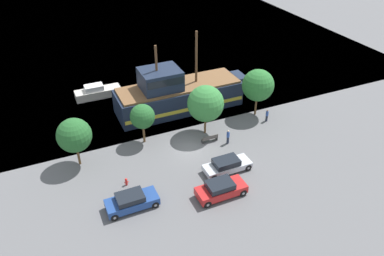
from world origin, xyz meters
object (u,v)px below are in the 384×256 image
at_px(parked_car_curb_mid, 132,201).
at_px(parked_car_curb_rear, 227,165).
at_px(pedestrian_walking_near, 228,137).
at_px(pirate_ship, 177,94).
at_px(bench_promenade_east, 210,138).
at_px(pedestrian_walking_far, 267,115).
at_px(fire_hydrant, 126,181).
at_px(moored_boat_dockside, 98,92).
at_px(parked_car_curb_front, 221,189).

distance_m(parked_car_curb_mid, parked_car_curb_rear, 9.91).
xyz_separation_m(parked_car_curb_mid, pedestrian_walking_near, (12.16, 5.03, 0.12)).
relative_size(pirate_ship, parked_car_curb_rear, 3.52).
distance_m(bench_promenade_east, pedestrian_walking_far, 8.09).
xyz_separation_m(fire_hydrant, pedestrian_walking_far, (18.20, 4.16, 0.35)).
distance_m(fire_hydrant, bench_promenade_east, 10.64).
bearing_deg(pedestrian_walking_far, parked_car_curb_rear, -144.66).
xyz_separation_m(fire_hydrant, bench_promenade_east, (10.19, 3.06, 0.03)).
bearing_deg(bench_promenade_east, pedestrian_walking_near, -32.23).
bearing_deg(parked_car_curb_mid, pedestrian_walking_far, 21.13).
relative_size(bench_promenade_east, pedestrian_walking_far, 1.19).
distance_m(parked_car_curb_rear, fire_hydrant, 9.73).
bearing_deg(fire_hydrant, bench_promenade_east, 16.71).
height_order(moored_boat_dockside, parked_car_curb_front, moored_boat_dockside).
relative_size(parked_car_curb_front, bench_promenade_east, 2.49).
bearing_deg(parked_car_curb_front, pedestrian_walking_far, 39.66).
relative_size(parked_car_curb_mid, pedestrian_walking_far, 2.96).
distance_m(parked_car_curb_mid, pedestrian_walking_near, 13.16).
height_order(parked_car_curb_rear, pedestrian_walking_far, pedestrian_walking_far).
height_order(parked_car_curb_mid, pedestrian_walking_far, pedestrian_walking_far).
bearing_deg(pedestrian_walking_near, parked_car_curb_rear, -119.81).
xyz_separation_m(moored_boat_dockside, parked_car_curb_mid, (-1.62, -21.29, 0.05)).
bearing_deg(pirate_ship, moored_boat_dockside, 139.74).
relative_size(parked_car_curb_rear, pedestrian_walking_near, 2.80).
relative_size(fire_hydrant, bench_promenade_east, 0.42).
bearing_deg(moored_boat_dockside, parked_car_curb_rear, -67.89).
xyz_separation_m(moored_boat_dockside, pedestrian_walking_far, (16.91, -14.13, 0.08)).
bearing_deg(fire_hydrant, parked_car_curb_rear, -11.80).
bearing_deg(pedestrian_walking_far, moored_boat_dockside, 140.12).
bearing_deg(bench_promenade_east, parked_car_curb_front, -109.74).
xyz_separation_m(parked_car_curb_rear, fire_hydrant, (-9.52, 1.99, -0.29)).
relative_size(moored_boat_dockside, fire_hydrant, 7.67).
distance_m(parked_car_curb_rear, pedestrian_walking_near, 4.63).
bearing_deg(fire_hydrant, moored_boat_dockside, 85.98).
relative_size(fire_hydrant, pedestrian_walking_near, 0.45).
bearing_deg(parked_car_curb_rear, pedestrian_walking_near, 60.19).
bearing_deg(moored_boat_dockside, pirate_ship, -40.26).
bearing_deg(moored_boat_dockside, pedestrian_walking_near, -57.05).
distance_m(bench_promenade_east, pedestrian_walking_near, 1.98).
height_order(parked_car_curb_mid, pedestrian_walking_near, pedestrian_walking_near).
distance_m(moored_boat_dockside, pedestrian_walking_near, 19.38).
height_order(pirate_ship, fire_hydrant, pirate_ship).
xyz_separation_m(parked_car_curb_rear, pedestrian_walking_near, (2.30, 4.02, 0.16)).
height_order(moored_boat_dockside, fire_hydrant, moored_boat_dockside).
bearing_deg(moored_boat_dockside, parked_car_curb_mid, -94.36).
xyz_separation_m(parked_car_curb_front, parked_car_curb_rear, (2.16, 2.83, -0.07)).
bearing_deg(parked_car_curb_mid, pedestrian_walking_near, 22.47).
bearing_deg(parked_car_curb_rear, parked_car_curb_front, -127.36).
height_order(fire_hydrant, pedestrian_walking_near, pedestrian_walking_near).
xyz_separation_m(moored_boat_dockside, bench_promenade_east, (8.90, -15.23, -0.24)).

